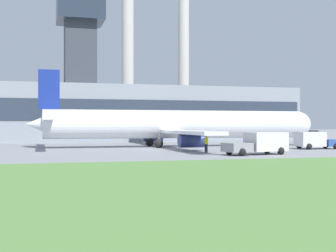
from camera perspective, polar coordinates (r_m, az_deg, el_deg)
The scene contains 9 objects.
ground_plane at distance 53.78m, azimuth -0.39°, elevation -2.80°, with size 400.00×400.00×0.00m, color gray.
terminal_building at distance 79.70m, azimuth -5.92°, elevation 2.22°, with size 60.95×10.47×23.79m.
smokestack_left at distance 110.27m, azimuth -4.94°, elevation 9.44°, with size 3.21×3.21×40.90m.
smokestack_right at distance 115.09m, azimuth 1.91°, elevation 9.98°, with size 3.05×3.05×44.61m.
airplane at distance 58.53m, azimuth 1.00°, elevation 0.14°, with size 36.94×33.91×9.21m.
pushback_tug at distance 67.32m, azimuth 17.22°, elevation -1.45°, with size 3.54×2.88×2.01m.
baggage_truck at distance 44.08m, azimuth 11.09°, elevation -2.10°, with size 6.53×3.51×2.06m.
fuel_truck at distance 55.82m, azimuth 17.41°, elevation -1.69°, with size 4.92×2.87×1.95m.
ground_crew_person at distance 46.68m, azimuth 4.68°, elevation -2.15°, with size 0.54×0.54×1.74m.
Camera 1 is at (-13.83, -51.90, 2.75)m, focal length 50.00 mm.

